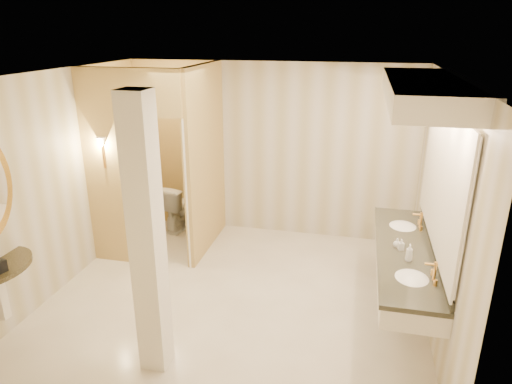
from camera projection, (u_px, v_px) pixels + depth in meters
floor at (237, 294)px, 5.74m from camera, size 4.50×4.50×0.00m
ceiling at (234, 74)px, 4.82m from camera, size 4.50×4.50×0.00m
wall_back at (270, 151)px, 7.11m from camera, size 4.50×0.02×2.70m
wall_front at (165, 282)px, 3.45m from camera, size 4.50×0.02×2.70m
wall_left at (64, 180)px, 5.76m from camera, size 0.02×4.00×2.70m
wall_right at (441, 210)px, 4.81m from camera, size 0.02×4.00×2.70m
toilet_closet at (177, 162)px, 6.40m from camera, size 1.50×1.55×2.70m
wall_sconce at (102, 144)px, 5.95m from camera, size 0.14×0.14×0.42m
vanity at (418, 184)px, 4.74m from camera, size 0.75×2.52×2.09m
pillar at (147, 240)px, 4.12m from camera, size 0.26×0.26×2.70m
toilet at (179, 206)px, 7.53m from camera, size 0.55×0.81×0.77m
soap_bottle_a at (401, 244)px, 4.96m from camera, size 0.07×0.07×0.13m
soap_bottle_b at (397, 243)px, 5.02m from camera, size 0.10×0.10×0.11m
soap_bottle_c at (409, 253)px, 4.71m from camera, size 0.07×0.07×0.19m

